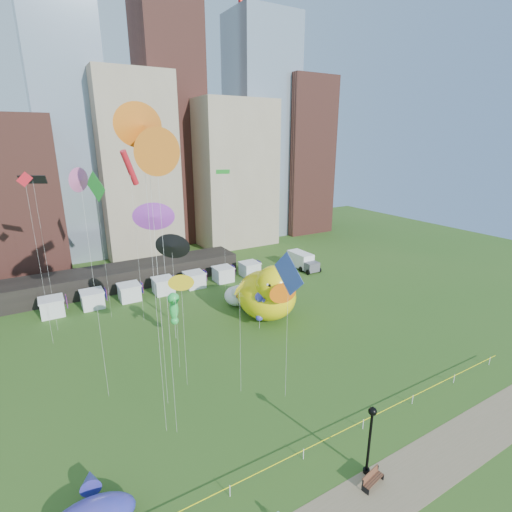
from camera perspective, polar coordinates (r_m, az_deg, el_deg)
ground at (r=32.03m, az=7.01°, el=-27.69°), size 160.00×160.00×0.00m
skyline at (r=80.45m, az=-19.32°, el=15.45°), size 101.00×23.00×68.00m
crane_right at (r=96.50m, az=-1.73°, el=31.76°), size 23.00×1.00×76.00m
pavilion at (r=64.04m, az=-19.49°, el=-2.95°), size 38.00×6.00×3.20m
vendor_tents at (r=59.77m, az=-13.55°, el=-4.36°), size 33.24×2.80×2.40m
caution_tape at (r=31.56m, az=7.06°, el=-26.81°), size 50.00×0.06×0.90m
big_duck at (r=49.25m, az=1.81°, el=-5.45°), size 9.02×10.92×7.87m
small_duck at (r=53.85m, az=-2.92°, el=-5.83°), size 3.68×4.57×3.34m
seahorse_green at (r=45.20m, az=-12.06°, el=-7.25°), size 1.54×1.81×5.78m
seahorse_purple at (r=46.75m, az=0.58°, el=-7.13°), size 1.38×1.68×4.88m
park_bench at (r=30.98m, az=16.81°, el=-29.00°), size 1.93×0.93×0.95m
lamppost at (r=29.67m, az=16.57°, el=-23.83°), size 0.58×0.58×5.57m
box_truck at (r=69.32m, az=6.86°, el=-0.69°), size 2.83×6.69×2.82m
kite_2 at (r=48.92m, az=-30.18°, el=9.63°), size 2.80×1.91×18.64m
kite_3 at (r=49.91m, az=-22.62°, el=9.26°), size 1.55×3.32×18.80m
kite_4 at (r=34.34m, az=-11.04°, el=-3.91°), size 1.47×0.76×11.16m
kite_6 at (r=26.39m, az=-16.66°, el=18.06°), size 2.58×1.74×24.67m
kite_7 at (r=29.79m, az=-16.08°, el=18.86°), size 2.84×3.39×24.46m
kite_8 at (r=45.74m, az=-30.85°, el=8.33°), size 1.52×0.30×19.28m
kite_9 at (r=32.77m, az=-24.60°, el=10.12°), size 1.27×1.66×20.37m
kite_10 at (r=36.58m, az=-12.37°, el=1.36°), size 1.91×1.82×14.01m
kite_11 at (r=55.18m, az=-4.92°, el=12.04°), size 1.93×0.86×18.27m
kite_12 at (r=32.85m, az=-2.45°, el=-4.90°), size 1.59×1.51×10.60m
kite_13 at (r=31.73m, az=4.83°, el=-2.80°), size 0.38×3.70×13.67m
kite_14 at (r=26.00m, az=-14.56°, el=14.69°), size 2.73×2.05×23.19m
kite_15 at (r=42.05m, az=-14.96°, el=5.63°), size 2.86×1.50×16.03m
kite_16 at (r=47.30m, az=-18.21°, el=12.27°), size 2.33×2.04×21.27m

